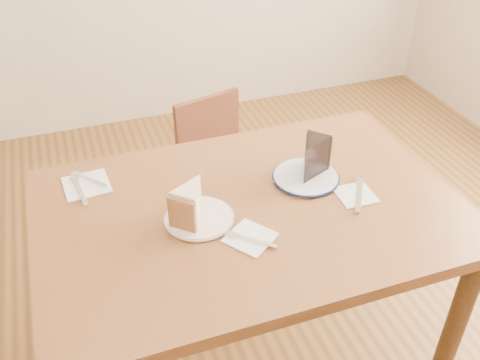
{
  "coord_description": "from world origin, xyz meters",
  "views": [
    {
      "loc": [
        -0.43,
        -1.12,
        1.7
      ],
      "look_at": [
        -0.01,
        0.07,
        0.8
      ],
      "focal_mm": 40.0,
      "sensor_mm": 36.0,
      "label": 1
    }
  ],
  "objects_px": {
    "carrot_cake": "(192,202)",
    "plate_navy": "(306,177)",
    "chair_far": "(222,174)",
    "table": "(250,233)",
    "plate_cream": "(199,218)",
    "chocolate_cake": "(311,160)"
  },
  "relations": [
    {
      "from": "plate_cream",
      "to": "plate_navy",
      "type": "relative_size",
      "value": 0.94
    },
    {
      "from": "plate_navy",
      "to": "carrot_cake",
      "type": "xyz_separation_m",
      "value": [
        -0.38,
        -0.07,
        0.05
      ]
    },
    {
      "from": "table",
      "to": "chair_far",
      "type": "xyz_separation_m",
      "value": [
        0.13,
        0.66,
        -0.25
      ]
    },
    {
      "from": "carrot_cake",
      "to": "table",
      "type": "bearing_deg",
      "value": 42.98
    },
    {
      "from": "table",
      "to": "chocolate_cake",
      "type": "relative_size",
      "value": 11.01
    },
    {
      "from": "plate_cream",
      "to": "chocolate_cake",
      "type": "bearing_deg",
      "value": 11.9
    },
    {
      "from": "carrot_cake",
      "to": "chair_far",
      "type": "bearing_deg",
      "value": 108.52
    },
    {
      "from": "plate_navy",
      "to": "carrot_cake",
      "type": "bearing_deg",
      "value": -169.16
    },
    {
      "from": "plate_cream",
      "to": "chair_far",
      "type": "bearing_deg",
      "value": 67.41
    },
    {
      "from": "plate_cream",
      "to": "chocolate_cake",
      "type": "xyz_separation_m",
      "value": [
        0.38,
        0.08,
        0.06
      ]
    },
    {
      "from": "plate_cream",
      "to": "table",
      "type": "bearing_deg",
      "value": 3.53
    },
    {
      "from": "chair_far",
      "to": "plate_cream",
      "type": "bearing_deg",
      "value": 52.83
    },
    {
      "from": "plate_cream",
      "to": "carrot_cake",
      "type": "xyz_separation_m",
      "value": [
        -0.01,
        0.01,
        0.05
      ]
    },
    {
      "from": "plate_cream",
      "to": "chocolate_cake",
      "type": "height_order",
      "value": "chocolate_cake"
    },
    {
      "from": "chair_far",
      "to": "plate_navy",
      "type": "relative_size",
      "value": 3.63
    },
    {
      "from": "chair_far",
      "to": "carrot_cake",
      "type": "distance_m",
      "value": 0.84
    },
    {
      "from": "table",
      "to": "chocolate_cake",
      "type": "xyz_separation_m",
      "value": [
        0.22,
        0.07,
        0.17
      ]
    },
    {
      "from": "chair_far",
      "to": "table",
      "type": "bearing_deg",
      "value": 64.62
    },
    {
      "from": "chair_far",
      "to": "plate_navy",
      "type": "bearing_deg",
      "value": 83.21
    },
    {
      "from": "table",
      "to": "chair_far",
      "type": "distance_m",
      "value": 0.72
    },
    {
      "from": "chair_far",
      "to": "carrot_cake",
      "type": "xyz_separation_m",
      "value": [
        -0.29,
        -0.67,
        0.41
      ]
    },
    {
      "from": "carrot_cake",
      "to": "plate_navy",
      "type": "bearing_deg",
      "value": 53.24
    }
  ]
}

